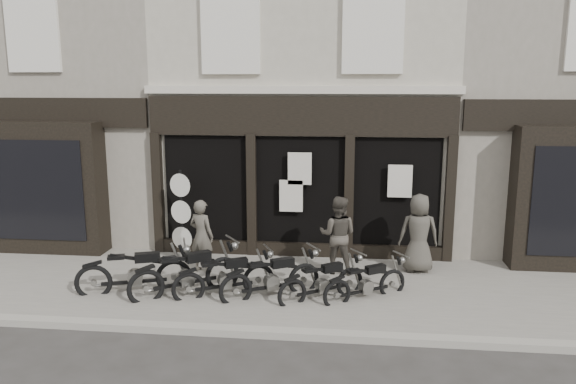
# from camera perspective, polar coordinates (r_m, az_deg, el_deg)

# --- Properties ---
(ground_plane) EXTENTS (90.00, 90.00, 0.00)m
(ground_plane) POSITION_cam_1_polar(r_m,az_deg,el_deg) (10.93, -0.16, -11.67)
(ground_plane) COLOR #2D2B28
(ground_plane) RESTS_ON ground
(pavement) EXTENTS (30.00, 4.20, 0.12)m
(pavement) POSITION_cam_1_polar(r_m,az_deg,el_deg) (11.74, 0.33, -9.69)
(pavement) COLOR slate
(pavement) RESTS_ON ground_plane
(kerb) EXTENTS (30.00, 0.25, 0.13)m
(kerb) POSITION_cam_1_polar(r_m,az_deg,el_deg) (9.77, -0.99, -14.16)
(kerb) COLOR gray
(kerb) RESTS_ON ground_plane
(central_building) EXTENTS (7.30, 6.22, 8.34)m
(central_building) POSITION_cam_1_polar(r_m,az_deg,el_deg) (15.99, 2.22, 10.63)
(central_building) COLOR #B1AA98
(central_building) RESTS_ON ground
(neighbour_left) EXTENTS (5.60, 6.73, 8.34)m
(neighbour_left) POSITION_cam_1_polar(r_m,az_deg,el_deg) (17.56, -19.27, 9.95)
(neighbour_left) COLOR gray
(neighbour_left) RESTS_ON ground
(neighbour_right) EXTENTS (5.60, 6.73, 8.34)m
(neighbour_right) POSITION_cam_1_polar(r_m,az_deg,el_deg) (16.74, 24.77, 9.51)
(neighbour_right) COLOR gray
(neighbour_right) RESTS_ON ground
(motorcycle_0) EXTENTS (2.19, 1.03, 1.09)m
(motorcycle_0) POSITION_cam_1_polar(r_m,az_deg,el_deg) (11.70, -15.22, -8.24)
(motorcycle_0) COLOR black
(motorcycle_0) RESTS_ON ground
(motorcycle_1) EXTENTS (2.01, 1.58, 1.11)m
(motorcycle_1) POSITION_cam_1_polar(r_m,az_deg,el_deg) (11.40, -10.24, -8.49)
(motorcycle_1) COLOR black
(motorcycle_1) RESTS_ON ground
(motorcycle_2) EXTENTS (1.91, 1.17, 0.99)m
(motorcycle_2) POSITION_cam_1_polar(r_m,az_deg,el_deg) (11.23, -6.38, -8.94)
(motorcycle_2) COLOR black
(motorcycle_2) RESTS_ON ground
(motorcycle_3) EXTENTS (1.90, 1.31, 1.01)m
(motorcycle_3) POSITION_cam_1_polar(r_m,az_deg,el_deg) (11.11, -1.66, -9.05)
(motorcycle_3) COLOR black
(motorcycle_3) RESTS_ON ground
(motorcycle_4) EXTENTS (1.68, 1.31, 0.93)m
(motorcycle_4) POSITION_cam_1_polar(r_m,az_deg,el_deg) (11.03, 3.55, -9.40)
(motorcycle_4) COLOR black
(motorcycle_4) RESTS_ON ground
(motorcycle_5) EXTENTS (1.67, 1.22, 0.90)m
(motorcycle_5) POSITION_cam_1_polar(r_m,az_deg,el_deg) (11.10, 7.96, -9.42)
(motorcycle_5) COLOR black
(motorcycle_5) RESTS_ON ground
(man_left) EXTENTS (0.69, 0.58, 1.61)m
(man_left) POSITION_cam_1_polar(r_m,az_deg,el_deg) (12.41, -8.77, -4.44)
(man_left) COLOR #4D483F
(man_left) RESTS_ON pavement
(man_centre) EXTENTS (0.91, 0.76, 1.70)m
(man_centre) POSITION_cam_1_polar(r_m,az_deg,el_deg) (12.25, 5.09, -4.35)
(man_centre) COLOR #413C34
(man_centre) RESTS_ON pavement
(man_right) EXTENTS (0.86, 0.57, 1.74)m
(man_right) POSITION_cam_1_polar(r_m,az_deg,el_deg) (12.58, 13.14, -4.09)
(man_right) COLOR #413D36
(man_right) RESTS_ON pavement
(advert_sign_post) EXTENTS (0.53, 0.35, 2.23)m
(advert_sign_post) POSITION_cam_1_polar(r_m,az_deg,el_deg) (13.31, -10.75, -2.71)
(advert_sign_post) COLOR black
(advert_sign_post) RESTS_ON ground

